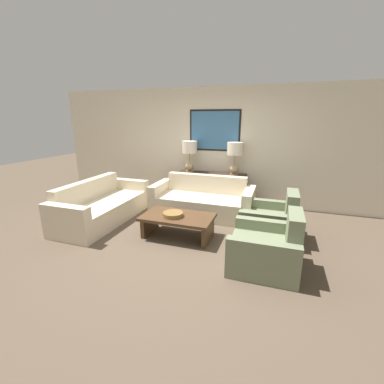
{
  "coord_description": "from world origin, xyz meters",
  "views": [
    {
      "loc": [
        1.44,
        -3.5,
        1.96
      ],
      "look_at": [
        -0.03,
        0.82,
        0.65
      ],
      "focal_mm": 24.0,
      "sensor_mm": 36.0,
      "label": 1
    }
  ],
  "objects_px": {
    "decorative_bowl": "(173,214)",
    "armchair_near_camera": "(267,249)",
    "couch_by_back_wall": "(203,202)",
    "console_table": "(211,189)",
    "couch_by_side": "(102,207)",
    "armchair_near_back_wall": "(270,222)",
    "table_lamp_left": "(190,151)",
    "coffee_table": "(178,221)",
    "table_lamp_right": "(235,153)"
  },
  "relations": [
    {
      "from": "decorative_bowl",
      "to": "armchair_near_camera",
      "type": "height_order",
      "value": "armchair_near_camera"
    },
    {
      "from": "couch_by_back_wall",
      "to": "console_table",
      "type": "bearing_deg",
      "value": 90.0
    },
    {
      "from": "armchair_near_camera",
      "to": "couch_by_back_wall",
      "type": "bearing_deg",
      "value": 129.73
    },
    {
      "from": "couch_by_side",
      "to": "decorative_bowl",
      "type": "height_order",
      "value": "couch_by_side"
    },
    {
      "from": "armchair_near_back_wall",
      "to": "armchair_near_camera",
      "type": "relative_size",
      "value": 1.0
    },
    {
      "from": "console_table",
      "to": "couch_by_side",
      "type": "distance_m",
      "value": 2.44
    },
    {
      "from": "console_table",
      "to": "armchair_near_back_wall",
      "type": "relative_size",
      "value": 1.79
    },
    {
      "from": "table_lamp_left",
      "to": "couch_by_back_wall",
      "type": "distance_m",
      "value": 1.29
    },
    {
      "from": "coffee_table",
      "to": "armchair_near_camera",
      "type": "height_order",
      "value": "armchair_near_camera"
    },
    {
      "from": "armchair_near_back_wall",
      "to": "armchair_near_camera",
      "type": "bearing_deg",
      "value": -90.0
    },
    {
      "from": "couch_by_side",
      "to": "decorative_bowl",
      "type": "relative_size",
      "value": 6.2
    },
    {
      "from": "console_table",
      "to": "armchair_near_back_wall",
      "type": "height_order",
      "value": "armchair_near_back_wall"
    },
    {
      "from": "coffee_table",
      "to": "decorative_bowl",
      "type": "height_order",
      "value": "decorative_bowl"
    },
    {
      "from": "coffee_table",
      "to": "decorative_bowl",
      "type": "bearing_deg",
      "value": -137.63
    },
    {
      "from": "console_table",
      "to": "table_lamp_left",
      "type": "relative_size",
      "value": 2.24
    },
    {
      "from": "table_lamp_right",
      "to": "coffee_table",
      "type": "bearing_deg",
      "value": -108.1
    },
    {
      "from": "couch_by_back_wall",
      "to": "armchair_near_camera",
      "type": "relative_size",
      "value": 2.36
    },
    {
      "from": "couch_by_back_wall",
      "to": "armchair_near_camera",
      "type": "height_order",
      "value": "armchair_near_camera"
    },
    {
      "from": "table_lamp_right",
      "to": "coffee_table",
      "type": "height_order",
      "value": "table_lamp_right"
    },
    {
      "from": "decorative_bowl",
      "to": "console_table",
      "type": "bearing_deg",
      "value": 85.58
    },
    {
      "from": "coffee_table",
      "to": "decorative_bowl",
      "type": "xyz_separation_m",
      "value": [
        -0.06,
        -0.06,
        0.13
      ]
    },
    {
      "from": "table_lamp_right",
      "to": "armchair_near_camera",
      "type": "bearing_deg",
      "value": -69.65
    },
    {
      "from": "console_table",
      "to": "table_lamp_left",
      "type": "bearing_deg",
      "value": 180.0
    },
    {
      "from": "table_lamp_left",
      "to": "armchair_near_back_wall",
      "type": "height_order",
      "value": "table_lamp_left"
    },
    {
      "from": "couch_by_back_wall",
      "to": "couch_by_side",
      "type": "xyz_separation_m",
      "value": [
        -1.79,
        -0.97,
        0.0
      ]
    },
    {
      "from": "table_lamp_left",
      "to": "coffee_table",
      "type": "height_order",
      "value": "table_lamp_left"
    },
    {
      "from": "console_table",
      "to": "armchair_near_camera",
      "type": "bearing_deg",
      "value": -59.36
    },
    {
      "from": "console_table",
      "to": "couch_by_side",
      "type": "height_order",
      "value": "couch_by_side"
    },
    {
      "from": "table_lamp_right",
      "to": "couch_by_side",
      "type": "distance_m",
      "value": 3.0
    },
    {
      "from": "table_lamp_right",
      "to": "couch_by_side",
      "type": "bearing_deg",
      "value": -144.59
    },
    {
      "from": "table_lamp_left",
      "to": "armchair_near_back_wall",
      "type": "xyz_separation_m",
      "value": [
        1.93,
        -1.37,
        -0.96
      ]
    },
    {
      "from": "couch_by_back_wall",
      "to": "coffee_table",
      "type": "xyz_separation_m",
      "value": [
        -0.09,
        -1.19,
        0.01
      ]
    },
    {
      "from": "decorative_bowl",
      "to": "armchair_near_camera",
      "type": "relative_size",
      "value": 0.38
    },
    {
      "from": "couch_by_side",
      "to": "decorative_bowl",
      "type": "bearing_deg",
      "value": -9.63
    },
    {
      "from": "table_lamp_left",
      "to": "table_lamp_right",
      "type": "bearing_deg",
      "value": 0.0
    },
    {
      "from": "couch_by_side",
      "to": "armchair_near_back_wall",
      "type": "height_order",
      "value": "armchair_near_back_wall"
    },
    {
      "from": "console_table",
      "to": "coffee_table",
      "type": "xyz_separation_m",
      "value": [
        -0.09,
        -1.87,
        -0.09
      ]
    },
    {
      "from": "coffee_table",
      "to": "armchair_near_camera",
      "type": "distance_m",
      "value": 1.57
    },
    {
      "from": "table_lamp_right",
      "to": "decorative_bowl",
      "type": "relative_size",
      "value": 2.1
    },
    {
      "from": "couch_by_back_wall",
      "to": "coffee_table",
      "type": "distance_m",
      "value": 1.19
    },
    {
      "from": "console_table",
      "to": "table_lamp_right",
      "type": "relative_size",
      "value": 2.24
    },
    {
      "from": "table_lamp_left",
      "to": "couch_by_back_wall",
      "type": "xyz_separation_m",
      "value": [
        0.52,
        -0.68,
        -0.96
      ]
    },
    {
      "from": "table_lamp_left",
      "to": "coffee_table",
      "type": "relative_size",
      "value": 0.59
    },
    {
      "from": "table_lamp_left",
      "to": "armchair_near_back_wall",
      "type": "relative_size",
      "value": 0.8
    },
    {
      "from": "couch_by_side",
      "to": "coffee_table",
      "type": "height_order",
      "value": "couch_by_side"
    },
    {
      "from": "coffee_table",
      "to": "table_lamp_right",
      "type": "bearing_deg",
      "value": 71.9
    },
    {
      "from": "console_table",
      "to": "coffee_table",
      "type": "height_order",
      "value": "console_table"
    },
    {
      "from": "couch_by_back_wall",
      "to": "couch_by_side",
      "type": "height_order",
      "value": "same"
    },
    {
      "from": "table_lamp_right",
      "to": "armchair_near_back_wall",
      "type": "xyz_separation_m",
      "value": [
        0.88,
        -1.37,
        -0.96
      ]
    },
    {
      "from": "table_lamp_right",
      "to": "console_table",
      "type": "bearing_deg",
      "value": 180.0
    }
  ]
}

